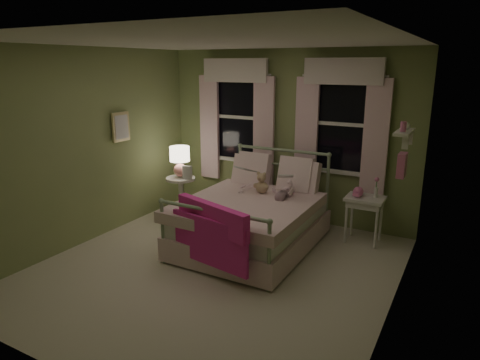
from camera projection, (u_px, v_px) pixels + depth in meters
The scene contains 18 objects.
room_shell at pixel (213, 163), 4.79m from camera, with size 4.20×4.20×4.20m.
bed at pixel (253, 218), 5.70m from camera, with size 1.58×2.04×1.18m.
pink_throw at pixel (211, 228), 4.77m from camera, with size 1.09×0.42×0.71m.
child_left at pixel (249, 171), 6.05m from camera, with size 0.24×0.16×0.67m, color #F7D1DD.
child_right at pixel (286, 173), 5.78m from camera, with size 0.37×0.29×0.76m, color #F7D1DD.
book_left at pixel (240, 171), 5.82m from camera, with size 0.20×0.27×0.03m, color beige.
book_right at pixel (278, 179), 5.57m from camera, with size 0.20×0.27×0.02m, color beige.
teddy_bear at pixel (262, 184), 5.81m from camera, with size 0.23×0.18×0.30m.
nightstand_left at pixel (181, 192), 6.78m from camera, with size 0.46×0.46×0.65m.
table_lamp at pixel (180, 159), 6.64m from camera, with size 0.31×0.31×0.48m.
book_nightstand at pixel (183, 179), 6.60m from camera, with size 0.16×0.22×0.02m, color beige.
nightstand_right at pixel (365, 204), 5.76m from camera, with size 0.50×0.40×0.64m.
pink_toy at pixel (358, 192), 5.76m from camera, with size 0.14×0.20×0.14m.
bud_vase at pixel (376, 187), 5.68m from camera, with size 0.06×0.06×0.28m.
window_left at pixel (236, 113), 6.81m from camera, with size 1.34×0.13×1.96m.
window_right at pixel (341, 119), 6.02m from camera, with size 1.34×0.13×1.96m.
wall_shelf at pixel (403, 149), 4.44m from camera, with size 0.15×0.50×0.60m.
framed_picture at pixel (121, 127), 6.15m from camera, with size 0.03×0.32×0.42m.
Camera 1 is at (2.52, -3.94, 2.38)m, focal length 32.00 mm.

